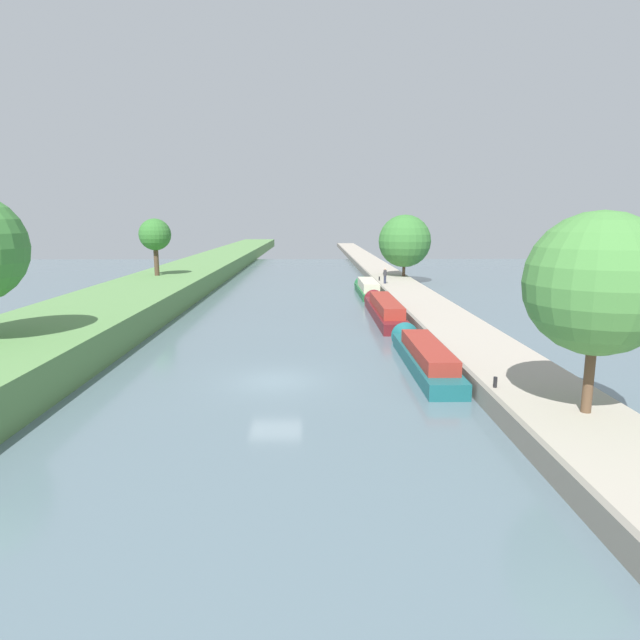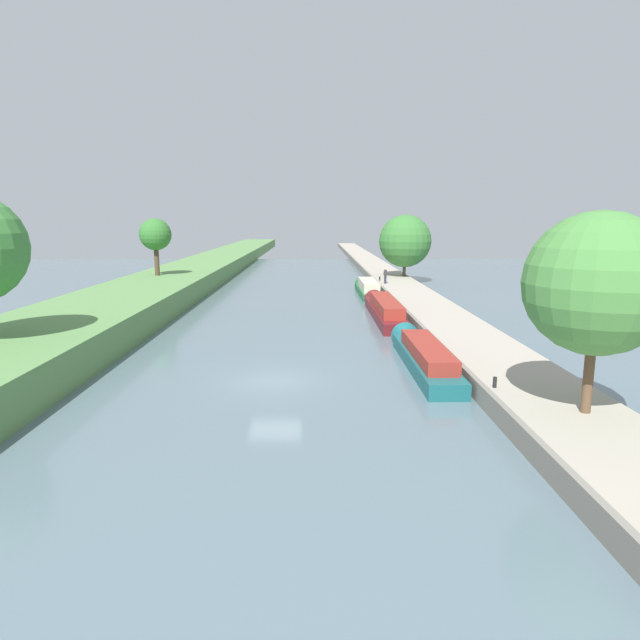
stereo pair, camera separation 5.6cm
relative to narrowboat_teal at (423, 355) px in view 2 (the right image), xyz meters
The scene contains 12 objects.
ground_plane 8.16m from the narrowboat_teal, 160.45° to the right, with size 160.00×160.00×0.00m, color slate.
right_towpath 4.51m from the narrowboat_teal, 37.13° to the right, with size 4.46×260.00×0.84m.
stone_quay 3.00m from the narrowboat_teal, 65.46° to the right, with size 0.25×260.00×0.89m.
narrowboat_teal is the anchor object (origin of this frame).
narrowboat_maroon 14.26m from the narrowboat_teal, 90.88° to the left, with size 1.87×14.24×2.12m.
narrowboat_green 27.85m from the narrowboat_teal, 90.40° to the left, with size 1.91×11.24×2.12m.
tree_rightbank_near 11.28m from the narrowboat_teal, 66.94° to the right, with size 5.00×5.00×7.16m.
tree_rightbank_midnear 37.79m from the narrowboat_teal, 82.11° to the left, with size 6.23×6.23×7.35m.
tree_leftbank_downstream 35.78m from the narrowboat_teal, 128.14° to the left, with size 3.20×3.20×5.77m.
person_walking 30.03m from the narrowboat_teal, 86.32° to the left, with size 0.34×0.34×1.66m.
mooring_bollard_near 6.67m from the narrowboat_teal, 75.48° to the right, with size 0.16×0.16×0.45m.
mooring_bollard_far 32.78m from the narrowboat_teal, 87.08° to the left, with size 0.16×0.16×0.45m.
Camera 2 is at (1.86, -24.99, 7.69)m, focal length 30.30 mm.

